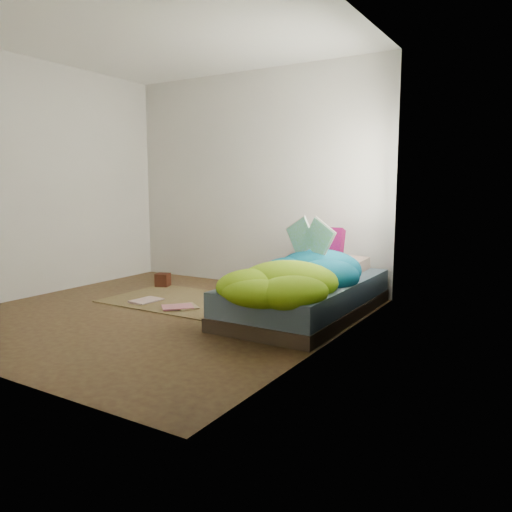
# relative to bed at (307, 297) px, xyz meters

# --- Properties ---
(ground) EXTENTS (3.50, 3.50, 0.00)m
(ground) POSITION_rel_bed_xyz_m (-1.22, -0.72, -0.17)
(ground) COLOR #3E2417
(ground) RESTS_ON ground
(room_walls) EXTENTS (3.54, 3.54, 2.62)m
(room_walls) POSITION_rel_bed_xyz_m (-1.21, -0.71, 1.46)
(room_walls) COLOR silver
(room_walls) RESTS_ON ground
(bed) EXTENTS (1.00, 2.00, 0.34)m
(bed) POSITION_rel_bed_xyz_m (0.00, 0.00, 0.00)
(bed) COLOR #3E2F21
(bed) RESTS_ON ground
(duvet) EXTENTS (0.96, 1.84, 0.34)m
(duvet) POSITION_rel_bed_xyz_m (0.00, -0.22, 0.34)
(duvet) COLOR #08567C
(duvet) RESTS_ON bed
(rug) EXTENTS (1.60, 1.10, 0.01)m
(rug) POSITION_rel_bed_xyz_m (-1.37, -0.17, -0.16)
(rug) COLOR brown
(rug) RESTS_ON ground
(pillow_floral) EXTENTS (0.59, 0.44, 0.12)m
(pillow_floral) POSITION_rel_bed_xyz_m (0.06, 0.70, 0.23)
(pillow_floral) COLOR beige
(pillow_floral) RESTS_ON bed
(pillow_magenta) EXTENTS (0.45, 0.18, 0.44)m
(pillow_magenta) POSITION_rel_bed_xyz_m (-0.13, 0.64, 0.39)
(pillow_magenta) COLOR #44042A
(pillow_magenta) RESTS_ON bed
(open_book) EXTENTS (0.50, 0.24, 0.30)m
(open_book) POSITION_rel_bed_xyz_m (-0.06, 0.16, 0.66)
(open_book) COLOR #3A8F2E
(open_book) RESTS_ON duvet
(wooden_box) EXTENTS (0.20, 0.20, 0.16)m
(wooden_box) POSITION_rel_bed_xyz_m (-2.07, 0.28, -0.08)
(wooden_box) COLOR #3D1C0E
(wooden_box) RESTS_ON rug
(floor_book_a) EXTENTS (0.25, 0.33, 0.02)m
(floor_book_a) POSITION_rel_bed_xyz_m (-1.77, -0.44, -0.14)
(floor_book_a) COLOR silver
(floor_book_a) RESTS_ON rug
(floor_book_b) EXTENTS (0.37, 0.37, 0.03)m
(floor_book_b) POSITION_rel_bed_xyz_m (-1.26, -0.43, -0.14)
(floor_book_b) COLOR #DC7F89
(floor_book_b) RESTS_ON rug
(floor_book_c) EXTENTS (0.33, 0.31, 0.02)m
(floor_book_c) POSITION_rel_bed_xyz_m (-1.18, -0.51, -0.15)
(floor_book_c) COLOR tan
(floor_book_c) RESTS_ON rug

